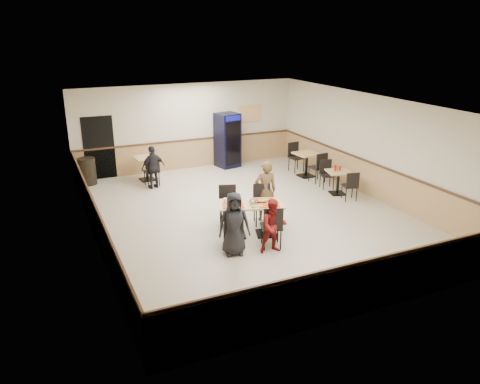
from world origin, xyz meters
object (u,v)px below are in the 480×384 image
diner_woman_left (234,224)px  pepsi_cooler (228,140)px  diner_woman_right (274,226)px  side_table_near (338,179)px  side_table_far (307,161)px  lone_diner (153,167)px  diner_man_opposite (265,191)px  back_table (147,165)px  main_table (251,214)px  trash_bin (87,171)px

diner_woman_left → pepsi_cooler: size_ratio=0.74×
diner_woman_right → diner_woman_left: bearing=171.4°
side_table_near → side_table_far: side_table_far is taller
diner_woman_left → lone_diner: 5.24m
diner_man_opposite → back_table: bearing=-55.3°
main_table → back_table: 5.52m
trash_bin → pepsi_cooler: bearing=0.5°
main_table → trash_bin: 6.51m
side_table_far → trash_bin: 7.21m
side_table_far → trash_bin: trash_bin is taller
main_table → trash_bin: (-3.10, 5.73, -0.12)m
diner_man_opposite → pepsi_cooler: pepsi_cooler is taller
main_table → diner_woman_left: (-0.77, -0.74, 0.17)m
side_table_near → trash_bin: bearing=148.9°
side_table_far → back_table: (-5.02, 1.83, -0.02)m
side_table_near → pepsi_cooler: 4.57m
diner_woman_right → pepsi_cooler: 7.01m
lone_diner → side_table_near: 5.71m
lone_diner → trash_bin: 2.25m
side_table_near → pepsi_cooler: (-1.88, 4.14, 0.49)m
main_table → side_table_far: size_ratio=2.08×
diner_man_opposite → diner_woman_left: bearing=55.2°
side_table_near → trash_bin: trash_bin is taller
diner_man_opposite → side_table_far: 4.12m
diner_woman_left → diner_man_opposite: diner_man_opposite is taller
diner_woman_right → side_table_near: size_ratio=1.53×
diner_woman_right → side_table_far: 5.87m
back_table → trash_bin: trash_bin is taller
trash_bin → diner_woman_right: bearing=-64.8°
diner_woman_left → side_table_near: diner_woman_left is taller
diner_woman_right → diner_man_opposite: size_ratio=0.78×
side_table_near → back_table: (-4.95, 3.75, 0.05)m
back_table → trash_bin: (-1.85, 0.35, -0.10)m
diner_woman_left → trash_bin: 6.88m
diner_woman_left → back_table: diner_woman_left is taller
pepsi_cooler → trash_bin: bearing=169.5°
diner_man_opposite → trash_bin: diner_man_opposite is taller
back_table → pepsi_cooler: pepsi_cooler is taller
lone_diner → side_table_near: (4.95, -2.85, -0.20)m
side_table_far → back_table: side_table_far is taller
diner_man_opposite → lone_diner: bearing=-50.4°
trash_bin → lone_diner: bearing=-34.0°
side_table_near → trash_bin: 7.94m
diner_man_opposite → diner_woman_right: bearing=79.7°
diner_woman_left → side_table_near: size_ratio=1.77×
side_table_near → side_table_far: 1.92m
lone_diner → side_table_far: size_ratio=1.64×
side_table_far → trash_bin: bearing=162.4°
diner_woman_right → diner_man_opposite: (0.69, 1.75, 0.17)m
back_table → trash_bin: 1.89m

